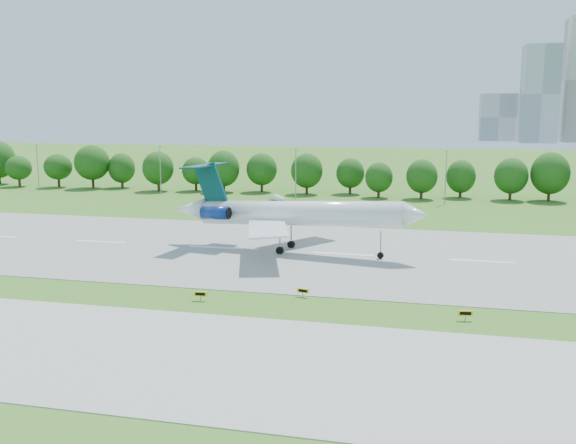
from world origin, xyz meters
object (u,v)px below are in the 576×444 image
(taxi_sign_left, at_px, (303,291))
(service_vehicle_a, at_px, (276,198))
(airliner, at_px, (286,212))
(service_vehicle_b, at_px, (324,203))

(taxi_sign_left, bearing_deg, service_vehicle_a, 117.59)
(airliner, relative_size, service_vehicle_b, 10.81)
(service_vehicle_a, distance_m, service_vehicle_b, 13.86)
(taxi_sign_left, distance_m, service_vehicle_a, 80.05)
(service_vehicle_a, bearing_deg, airliner, -142.42)
(service_vehicle_b, bearing_deg, airliner, -169.56)
(airliner, height_order, service_vehicle_b, airliner)
(airliner, height_order, taxi_sign_left, airliner)
(airliner, distance_m, service_vehicle_a, 56.04)
(taxi_sign_left, distance_m, service_vehicle_b, 71.66)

